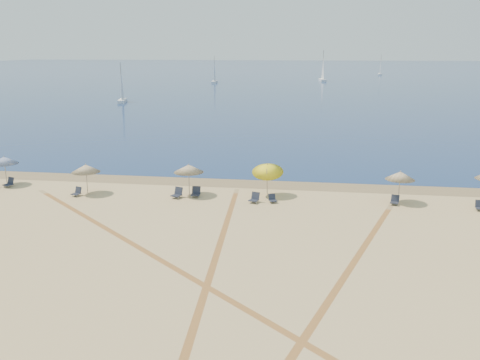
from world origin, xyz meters
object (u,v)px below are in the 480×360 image
object	(u,v)px
sailboat_2	(122,90)
umbrella_2	(189,168)
umbrella_3	(268,169)
sailboat_3	(215,75)
chair_4	(196,192)
sailboat_0	(380,69)
chair_8	(480,206)
umbrella_1	(86,168)
chair_6	(272,199)
chair_2	(77,192)
chair_3	(177,193)
chair_1	(9,183)
umbrella_0	(4,160)
umbrella_4	(400,176)
chair_5	(255,198)
chair_7	(395,200)
sailboat_1	(323,72)

from	to	relation	value
sailboat_2	umbrella_2	bearing A→B (deg)	-79.01
umbrella_3	sailboat_3	size ratio (longest dim) A/B	0.34
chair_4	sailboat_0	xyz separation A→B (m)	(34.00, 172.98, 2.04)
sailboat_2	chair_8	bearing A→B (deg)	-65.99
umbrella_1	chair_4	size ratio (longest dim) A/B	3.07
umbrella_1	chair_6	world-z (taller)	umbrella_1
chair_2	chair_3	bearing A→B (deg)	24.79
chair_6	chair_1	bearing A→B (deg)	152.85
chair_2	sailboat_2	bearing A→B (deg)	128.31
umbrella_0	chair_3	bearing A→B (deg)	-6.17
chair_3	sailboat_3	bearing A→B (deg)	120.00
umbrella_4	chair_5	xyz separation A→B (m)	(-9.75, -1.33, -1.61)
chair_1	sailboat_2	xyz separation A→B (m)	(-13.94, 60.32, 1.97)
chair_3	chair_7	bearing A→B (deg)	22.29
umbrella_3	sailboat_1	size ratio (longest dim) A/B	0.28
chair_5	chair_2	bearing A→B (deg)	-159.80
sailboat_2	sailboat_3	world-z (taller)	sailboat_3
umbrella_0	umbrella_2	size ratio (longest dim) A/B	0.99
chair_5	sailboat_3	size ratio (longest dim) A/B	0.11
chair_2	chair_1	bearing A→B (deg)	-173.79
umbrella_0	chair_5	bearing A→B (deg)	-5.48
umbrella_3	chair_4	distance (m)	5.37
chair_8	chair_5	bearing A→B (deg)	-172.92
chair_4	sailboat_0	size ratio (longest dim) A/B	0.09
chair_3	chair_8	distance (m)	20.29
umbrella_0	sailboat_1	size ratio (longest dim) A/B	0.24
chair_6	chair_8	xyz separation A→B (m)	(13.55, 0.20, 0.02)
umbrella_4	sailboat_1	bearing A→B (deg)	91.30
umbrella_0	chair_2	xyz separation A→B (m)	(6.75, -2.08, -1.66)
chair_1	chair_5	xyz separation A→B (m)	(18.98, -1.35, -0.01)
chair_7	sailboat_2	size ratio (longest dim) A/B	0.10
chair_5	chair_8	distance (m)	14.76
sailboat_2	sailboat_3	size ratio (longest dim) A/B	0.95
chair_8	chair_6	bearing A→B (deg)	-173.56
umbrella_0	chair_1	world-z (taller)	umbrella_0
chair_8	sailboat_3	bearing A→B (deg)	114.40
chair_7	chair_8	xyz separation A→B (m)	(5.31, -0.49, 0.00)
chair_4	chair_8	xyz separation A→B (m)	(19.05, -0.40, -0.03)
chair_5	chair_1	bearing A→B (deg)	-164.80
umbrella_3	sailboat_3	bearing A→B (deg)	102.68
umbrella_0	umbrella_4	distance (m)	29.27
chair_6	umbrella_1	bearing A→B (deg)	155.06
chair_7	umbrella_0	bearing A→B (deg)	-165.91
umbrella_2	chair_7	xyz separation A→B (m)	(14.30, -0.23, -1.69)
umbrella_4	sailboat_3	xyz separation A→B (m)	(-35.51, 118.08, 0.48)
chair_6	umbrella_4	bearing A→B (deg)	-16.21
sailboat_1	umbrella_1	bearing A→B (deg)	-105.43
sailboat_1	chair_8	bearing A→B (deg)	-93.73
umbrella_3	chair_3	xyz separation A→B (m)	(-6.26, -1.31, -1.69)
chair_5	chair_8	xyz separation A→B (m)	(14.76, 0.38, -0.02)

